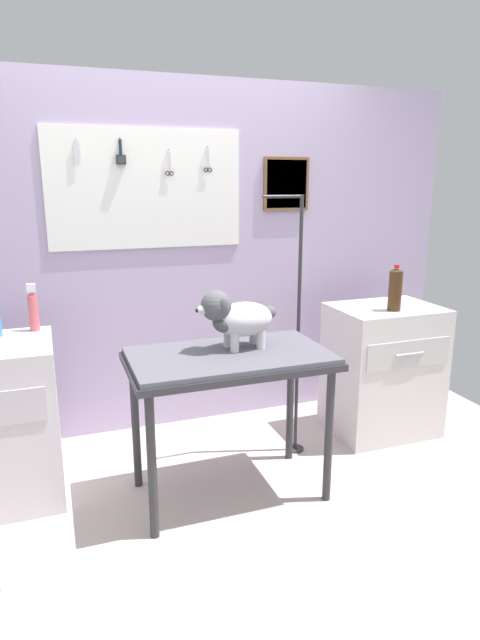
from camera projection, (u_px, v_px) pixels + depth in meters
The scene contains 8 objects.
ground at pixel (242, 525), 2.72m from camera, with size 4.40×4.00×0.04m, color #C2B1A8.
rear_wall_panel at pixel (177, 258), 3.58m from camera, with size 4.00×0.11×2.30m.
grooming_table at pixel (230, 368), 2.79m from camera, with size 1.05×0.60×0.81m.
grooming_arm at pixel (297, 338), 3.25m from camera, with size 0.30×0.11×1.59m.
dog at pixel (236, 317), 2.80m from camera, with size 0.45×0.22×0.32m.
cabinet_right at pixel (382, 370), 3.61m from camera, with size 0.68×0.54×0.87m.
spray_bottle_short at pixel (33, 310), 2.94m from camera, with size 0.05×0.05×0.26m.
soda_bottle at pixel (395, 289), 3.37m from camera, with size 0.08×0.08×0.29m.
Camera 1 is at (-0.81, -2.23, 1.67)m, focal length 30.24 mm.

